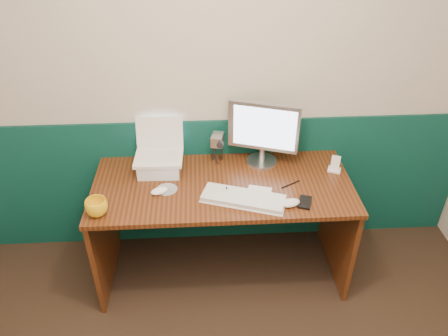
{
  "coord_description": "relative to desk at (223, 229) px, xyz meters",
  "views": [
    {
      "loc": [
        -0.11,
        -0.79,
        2.34
      ],
      "look_at": [
        0.01,
        1.23,
        0.97
      ],
      "focal_mm": 35.0,
      "sensor_mm": 36.0,
      "label": 1
    }
  ],
  "objects": [
    {
      "name": "pda",
      "position": [
        0.47,
        -0.22,
        0.38
      ],
      "size": [
        0.1,
        0.13,
        0.01
      ],
      "primitive_type": "cube",
      "rotation": [
        0.0,
        0.0,
        -0.33
      ],
      "color": "black",
      "rests_on": "desk"
    },
    {
      "name": "dock",
      "position": [
        0.73,
        0.1,
        0.38
      ],
      "size": [
        0.1,
        0.09,
        0.02
      ],
      "primitive_type": "cube",
      "rotation": [
        0.0,
        0.0,
        -0.41
      ],
      "color": "white",
      "rests_on": "desk"
    },
    {
      "name": "laptop_riser",
      "position": [
        -0.39,
        0.17,
        0.42
      ],
      "size": [
        0.27,
        0.23,
        0.09
      ],
      "primitive_type": "cube",
      "rotation": [
        0.0,
        0.0,
        -0.03
      ],
      "color": "white",
      "rests_on": "desk"
    },
    {
      "name": "cd_loose_a",
      "position": [
        -0.34,
        -0.04,
        0.38
      ],
      "size": [
        0.13,
        0.13,
        0.0
      ],
      "primitive_type": "cylinder",
      "color": "silver",
      "rests_on": "desk"
    },
    {
      "name": "monitor",
      "position": [
        0.27,
        0.23,
        0.6
      ],
      "size": [
        0.47,
        0.27,
        0.45
      ],
      "primitive_type": null,
      "rotation": [
        0.0,
        0.0,
        -0.33
      ],
      "color": "#B8B9BD",
      "rests_on": "desk"
    },
    {
      "name": "papers",
      "position": [
        0.22,
        -0.09,
        0.38
      ],
      "size": [
        0.16,
        0.13,
        0.0
      ],
      "primitive_type": "cube",
      "rotation": [
        0.0,
        0.0,
        -0.29
      ],
      "color": "white",
      "rests_on": "desk"
    },
    {
      "name": "mouse_right",
      "position": [
        0.38,
        -0.23,
        0.39
      ],
      "size": [
        0.13,
        0.1,
        0.04
      ],
      "primitive_type": "ellipsoid",
      "rotation": [
        0.0,
        0.0,
        0.26
      ],
      "color": "silver",
      "rests_on": "desk"
    },
    {
      "name": "back_wall",
      "position": [
        -0.01,
        0.37,
        0.88
      ],
      "size": [
        3.5,
        0.04,
        2.5
      ],
      "primitive_type": "cube",
      "color": "#C0B4A3",
      "rests_on": "ground"
    },
    {
      "name": "mug",
      "position": [
        -0.71,
        -0.24,
        0.42
      ],
      "size": [
        0.15,
        0.15,
        0.1
      ],
      "primitive_type": "imported",
      "rotation": [
        0.0,
        0.0,
        -0.21
      ],
      "color": "gold",
      "rests_on": "desk"
    },
    {
      "name": "mouse_left",
      "position": [
        -0.38,
        -0.07,
        0.39
      ],
      "size": [
        0.12,
        0.1,
        0.03
      ],
      "primitive_type": "ellipsoid",
      "rotation": [
        0.0,
        0.0,
        0.42
      ],
      "color": "white",
      "rests_on": "desk"
    },
    {
      "name": "laptop",
      "position": [
        -0.39,
        0.17,
        0.59
      ],
      "size": [
        0.31,
        0.24,
        0.25
      ],
      "primitive_type": null,
      "rotation": [
        0.0,
        0.0,
        -0.03
      ],
      "color": "white",
      "rests_on": "laptop_riser"
    },
    {
      "name": "camcorder",
      "position": [
        -0.02,
        0.26,
        0.48
      ],
      "size": [
        0.12,
        0.15,
        0.21
      ],
      "primitive_type": null,
      "rotation": [
        0.0,
        0.0,
        -0.23
      ],
      "color": "#B4B4B9",
      "rests_on": "desk"
    },
    {
      "name": "cd_spindle",
      "position": [
        0.02,
        -0.1,
        0.39
      ],
      "size": [
        0.11,
        0.11,
        0.02
      ],
      "primitive_type": "cylinder",
      "color": "silver",
      "rests_on": "desk"
    },
    {
      "name": "keyboard",
      "position": [
        0.11,
        -0.17,
        0.39
      ],
      "size": [
        0.51,
        0.31,
        0.03
      ],
      "primitive_type": "cube",
      "rotation": [
        0.0,
        0.0,
        -0.33
      ],
      "color": "silver",
      "rests_on": "desk"
    },
    {
      "name": "wainscot",
      "position": [
        -0.01,
        0.36,
        0.12
      ],
      "size": [
        3.48,
        0.02,
        1.0
      ],
      "primitive_type": "cube",
      "color": "#07342C",
      "rests_on": "ground"
    },
    {
      "name": "music_player",
      "position": [
        0.73,
        0.1,
        0.44
      ],
      "size": [
        0.06,
        0.05,
        0.1
      ],
      "primitive_type": "cube",
      "rotation": [
        -0.17,
        0.0,
        -0.41
      ],
      "color": "white",
      "rests_on": "dock"
    },
    {
      "name": "desk",
      "position": [
        0.0,
        0.0,
        0.0
      ],
      "size": [
        1.6,
        0.7,
        0.75
      ],
      "primitive_type": "cube",
      "color": "#391A0A",
      "rests_on": "ground"
    },
    {
      "name": "pen",
      "position": [
        0.42,
        -0.03,
        0.38
      ],
      "size": [
        0.13,
        0.08,
        0.01
      ],
      "primitive_type": "cylinder",
      "rotation": [
        0.0,
        1.57,
        0.51
      ],
      "color": "black",
      "rests_on": "desk"
    }
  ]
}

